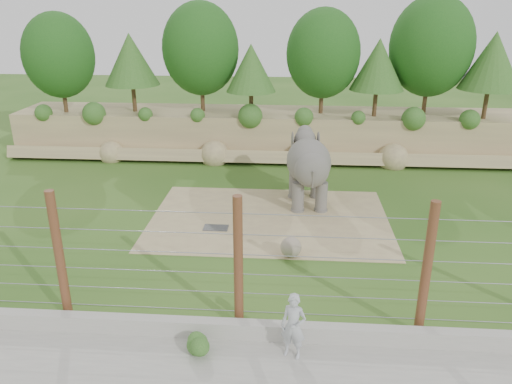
# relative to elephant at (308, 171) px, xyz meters

# --- Properties ---
(ground) EXTENTS (90.00, 90.00, 0.00)m
(ground) POSITION_rel_elephant_xyz_m (-2.13, -4.80, -1.57)
(ground) COLOR #2B5719
(ground) RESTS_ON ground
(back_embankment) EXTENTS (30.00, 5.52, 8.77)m
(back_embankment) POSITION_rel_elephant_xyz_m (-1.54, 7.88, 2.39)
(back_embankment) COLOR #917E5C
(back_embankment) RESTS_ON ground
(dirt_patch) EXTENTS (10.00, 7.00, 0.02)m
(dirt_patch) POSITION_rel_elephant_xyz_m (-1.63, -1.80, -1.56)
(dirt_patch) COLOR tan
(dirt_patch) RESTS_ON ground
(drain_grate) EXTENTS (1.00, 0.60, 0.03)m
(drain_grate) POSITION_rel_elephant_xyz_m (-3.76, -2.90, -1.54)
(drain_grate) COLOR #262628
(drain_grate) RESTS_ON dirt_patch
(elephant) EXTENTS (2.02, 4.03, 3.15)m
(elephant) POSITION_rel_elephant_xyz_m (0.00, 0.00, 0.00)
(elephant) COLOR slate
(elephant) RESTS_ON ground
(stone_ball) EXTENTS (0.76, 0.76, 0.76)m
(stone_ball) POSITION_rel_elephant_xyz_m (-0.70, -5.10, -1.17)
(stone_ball) COLOR gray
(stone_ball) RESTS_ON dirt_patch
(retaining_wall) EXTENTS (26.00, 0.35, 0.50)m
(retaining_wall) POSITION_rel_elephant_xyz_m (-2.13, -9.80, -1.32)
(retaining_wall) COLOR #9F9D94
(retaining_wall) RESTS_ON ground
(barrier_fence) EXTENTS (20.26, 0.26, 4.00)m
(barrier_fence) POSITION_rel_elephant_xyz_m (-2.13, -9.30, 0.43)
(barrier_fence) COLOR #55311B
(barrier_fence) RESTS_ON ground
(walkway_shrub) EXTENTS (0.60, 0.60, 0.60)m
(walkway_shrub) POSITION_rel_elephant_xyz_m (-3.13, -10.60, -1.27)
(walkway_shrub) COLOR #29621D
(walkway_shrub) RESTS_ON walkway
(zookeeper) EXTENTS (0.76, 0.62, 1.82)m
(zookeeper) POSITION_rel_elephant_xyz_m (-0.60, -10.46, -0.65)
(zookeeper) COLOR #B2B8BC
(zookeeper) RESTS_ON walkway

